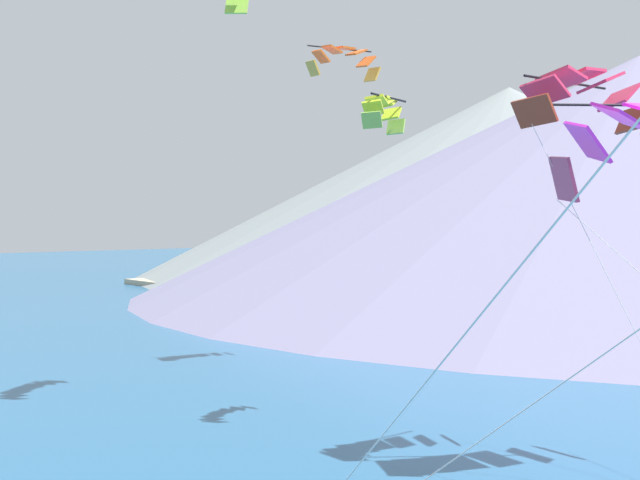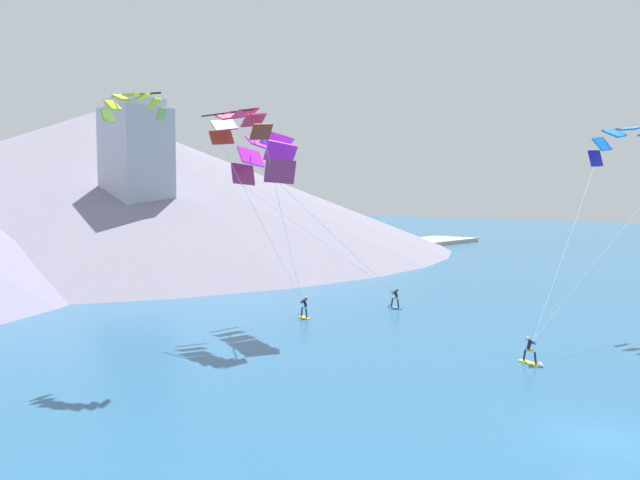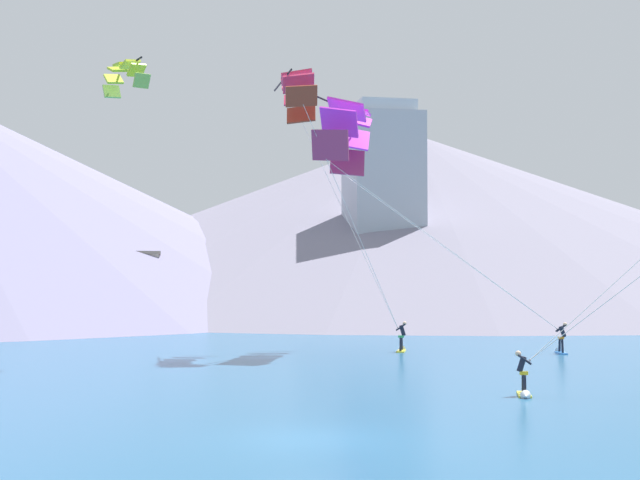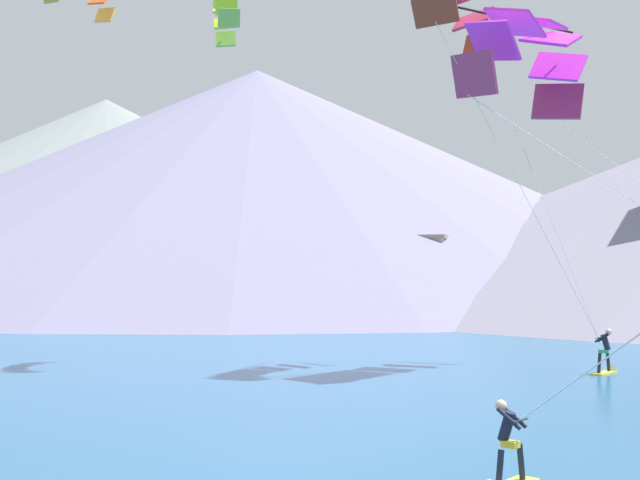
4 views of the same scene
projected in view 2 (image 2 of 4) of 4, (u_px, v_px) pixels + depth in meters
The scene contains 12 objects.
ground_plane at pixel (606, 441), 24.06m from camera, with size 400.00×400.00×0.00m, color #23567F.
kitesurfer_near_lead at pixel (533, 357), 34.81m from camera, with size 0.98×1.77×1.63m.
kitesurfer_near_trail at pixel (394, 301), 52.31m from camera, with size 0.84×1.78×1.76m.
kitesurfer_mid_center at pixel (303, 311), 48.13m from camera, with size 0.99×1.77×1.76m.
parafoil_kite_near_lead at pixel (631, 142), 42.72m from camera, with size 13.87×5.72×12.96m.
parafoil_kite_near_trail at pixel (265, 154), 45.81m from camera, with size 13.43×7.84×12.67m.
parafoil_kite_mid_center at pixel (238, 123), 43.38m from camera, with size 6.69×6.18×14.13m.
parafoil_kite_distant_low_drift at pixel (133, 103), 35.08m from camera, with size 2.54×3.73×1.64m.
shoreline_strip at pixel (3, 285), 62.72m from camera, with size 180.00×10.00×0.70m, color tan.
shore_building_promenade_mid at pixel (208, 249), 85.70m from camera, with size 7.04×6.27×3.92m.
highrise_tower at pixel (137, 186), 79.51m from camera, with size 7.00×7.00×21.55m.
mountain_peak_central_summit at pixel (99, 179), 112.35m from camera, with size 125.28×125.28×24.37m.
Camera 2 is at (-24.81, -7.47, 9.52)m, focal length 35.00 mm.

